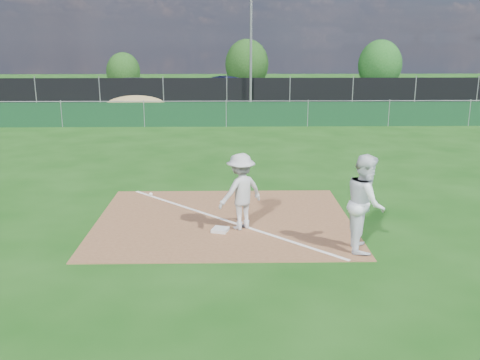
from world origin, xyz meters
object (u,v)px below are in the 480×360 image
play_at_first (241,191)px  car_left (139,87)px  car_right (316,88)px  tree_left (123,72)px  car_mid (233,88)px  tree_mid (247,64)px  tree_right (380,65)px  first_base (220,230)px  light_pole (251,42)px  runner (365,203)px

play_at_first → car_left: (-6.74, 27.34, -0.08)m
car_right → tree_left: size_ratio=1.50×
car_mid → tree_mid: bearing=-28.5°
car_left → car_right: car_left is taller
play_at_first → tree_right: (11.98, 32.43, 1.24)m
first_base → tree_mid: tree_mid is taller
play_at_first → tree_mid: (1.21, 32.96, 1.26)m
car_right → tree_mid: bearing=30.1°
light_pole → tree_left: size_ratio=2.54×
light_pole → car_mid: 5.24m
play_at_first → car_left: 28.16m
light_pole → tree_mid: (0.11, 10.68, -1.85)m
light_pole → play_at_first: 22.52m
car_mid → tree_mid: size_ratio=1.19×
car_mid → first_base: bearing=160.4°
light_pole → runner: size_ratio=4.01×
car_right → tree_left: bearing=60.9°
tree_left → car_mid: bearing=-32.7°
light_pole → car_right: bearing=48.1°
first_base → car_mid: bearing=88.9°
play_at_first → car_mid: 26.31m
light_pole → tree_mid: 10.84m
runner → tree_mid: 34.25m
tree_mid → light_pole: bearing=-90.6°
tree_right → runner: bearing=-105.7°
car_left → tree_mid: 9.83m
play_at_first → car_mid: play_at_first is taller
first_base → play_at_first: 0.97m
tree_mid → play_at_first: bearing=-92.1°
play_at_first → car_mid: bearing=89.9°
car_left → tree_left: 5.00m
car_mid → tree_left: bearing=38.8°
tree_left → light_pole: bearing=-44.6°
tree_left → tree_mid: (9.86, 1.07, 0.53)m
runner → tree_left: bearing=26.0°
first_base → car_right: size_ratio=0.07×
light_pole → play_at_first: (-1.10, -22.28, -3.11)m
first_base → runner: (2.95, -1.05, 0.94)m
runner → tree_left: 34.96m
car_left → tree_mid: bearing=-48.1°
car_mid → tree_right: bearing=-81.4°
first_base → tree_mid: size_ratio=0.08×
runner → first_base: bearing=77.9°
car_left → car_right: 12.87m
runner → car_right: 29.33m
first_base → tree_right: (12.44, 32.63, 2.07)m
tree_right → light_pole: bearing=-137.0°
first_base → runner: runner is taller
car_right → car_mid: bearing=90.5°
tree_right → tree_mid: bearing=177.2°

